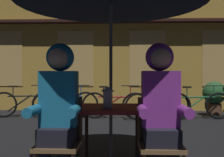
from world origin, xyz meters
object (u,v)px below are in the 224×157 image
at_px(bicycle_third, 115,105).
at_px(bicycle_fourth, 157,105).
at_px(cafe_table, 111,116).
at_px(person_right_hooded, 161,101).
at_px(chair_right, 160,138).
at_px(bicycle_fifth, 198,105).
at_px(person_left_hooded, 58,101).
at_px(chair_left, 60,137).
at_px(potted_plant, 214,96).
at_px(bicycle_second, 66,104).
at_px(bicycle_nearest, 24,104).
at_px(lantern, 108,96).

distance_m(bicycle_third, bicycle_fourth, 1.06).
distance_m(cafe_table, person_right_hooded, 0.67).
bearing_deg(chair_right, bicycle_fifth, 68.73).
relative_size(cafe_table, chair_right, 0.85).
bearing_deg(bicycle_fourth, cafe_table, -105.98).
xyz_separation_m(person_right_hooded, bicycle_fourth, (0.54, 3.97, -0.50)).
height_order(chair_right, person_left_hooded, person_left_hooded).
height_order(chair_right, bicycle_fifth, chair_right).
bearing_deg(cafe_table, person_right_hooded, -41.57).
relative_size(chair_left, chair_right, 1.00).
relative_size(person_left_hooded, potted_plant, 1.52).
height_order(cafe_table, potted_plant, potted_plant).
distance_m(bicycle_second, bicycle_fifth, 3.32).
bearing_deg(chair_left, bicycle_nearest, 114.57).
xyz_separation_m(cafe_table, chair_right, (0.48, -0.37, -0.15)).
relative_size(cafe_table, bicycle_fifth, 0.44).
bearing_deg(person_left_hooded, bicycle_fifth, 58.04).
bearing_deg(chair_right, bicycle_second, 113.37).
relative_size(person_left_hooded, bicycle_third, 0.83).
bearing_deg(chair_right, cafe_table, 142.45).
bearing_deg(chair_left, bicycle_fifth, 57.67).
relative_size(chair_left, bicycle_second, 0.52).
distance_m(person_left_hooded, bicycle_fourth, 4.28).
xyz_separation_m(bicycle_fifth, potted_plant, (0.57, 0.50, 0.20)).
relative_size(chair_left, person_right_hooded, 0.62).
bearing_deg(person_right_hooded, bicycle_second, 113.08).
bearing_deg(bicycle_nearest, potted_plant, 3.27).
height_order(chair_right, bicycle_second, chair_right).
xyz_separation_m(chair_left, bicycle_fifth, (2.49, 3.94, -0.14)).
bearing_deg(chair_right, person_left_hooded, -176.61).
bearing_deg(person_left_hooded, potted_plant, 55.77).
bearing_deg(bicycle_fourth, bicycle_fifth, 1.14).
xyz_separation_m(person_left_hooded, bicycle_fourth, (1.50, 3.97, -0.50)).
bearing_deg(person_left_hooded, bicycle_fourth, 69.37).
distance_m(person_left_hooded, bicycle_second, 4.28).
height_order(cafe_table, bicycle_fifth, bicycle_fifth).
relative_size(lantern, bicycle_fifth, 0.14).
relative_size(chair_right, bicycle_fourth, 0.53).
bearing_deg(bicycle_fourth, chair_right, -97.80).
bearing_deg(person_right_hooded, bicycle_third, 97.34).
bearing_deg(lantern, person_left_hooded, -141.41).
xyz_separation_m(chair_right, bicycle_fourth, (0.54, 3.92, -0.14)).
bearing_deg(potted_plant, bicycle_fifth, -138.48).
relative_size(cafe_table, person_left_hooded, 0.53).
xyz_separation_m(lantern, chair_left, (-0.45, -0.30, -0.37)).
xyz_separation_m(cafe_table, potted_plant, (2.58, 4.07, -0.09)).
bearing_deg(person_right_hooded, person_left_hooded, 180.00).
xyz_separation_m(person_left_hooded, bicycle_third, (0.44, 4.03, -0.50)).
height_order(bicycle_nearest, bicycle_second, same).
distance_m(chair_left, person_right_hooded, 1.03).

